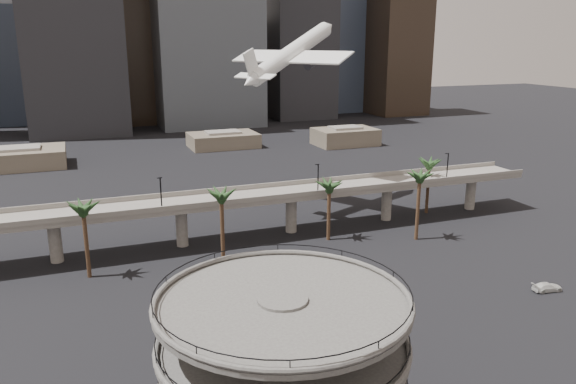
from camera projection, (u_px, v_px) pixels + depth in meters
name	position (u px, v px, depth m)	size (l,w,h in m)	color
parking_ramp	(283.00, 365.00, 49.43)	(22.20, 22.20, 17.35)	#4A4745
overpass	(238.00, 202.00, 107.70)	(130.00, 9.30, 14.70)	slate
palm_trees	(310.00, 186.00, 103.66)	(76.40, 18.40, 14.00)	#4B3220
low_buildings	(186.00, 146.00, 189.83)	(135.00, 27.50, 6.80)	brown
skyline	(166.00, 14.00, 247.96)	(269.00, 86.00, 132.87)	#827059
airborne_jet	(291.00, 53.00, 120.49)	(29.00, 27.63, 15.19)	white
car_a	(343.00, 334.00, 72.44)	(1.83, 4.55, 1.55)	#AC1823
car_b	(379.00, 309.00, 79.29)	(1.61, 4.62, 1.52)	black
car_c	(547.00, 287.00, 86.47)	(1.90, 4.68, 1.36)	silver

